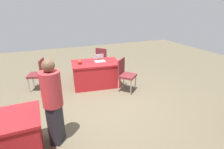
# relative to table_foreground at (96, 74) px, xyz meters

# --- Properties ---
(ground_plane) EXTENTS (14.40, 14.40, 0.00)m
(ground_plane) POSITION_rel_table_foreground_xyz_m (0.11, 1.46, -0.38)
(ground_plane) COLOR brown
(table_foreground) EXTENTS (1.54, 1.07, 0.76)m
(table_foreground) POSITION_rel_table_foreground_xyz_m (0.00, 0.00, 0.00)
(table_foreground) COLOR #AD1E23
(table_foreground) RESTS_ON ground
(chair_near_front) EXTENTS (0.62, 0.62, 0.97)m
(chair_near_front) POSITION_rel_table_foreground_xyz_m (-0.66, 0.72, 0.18)
(chair_near_front) COLOR #9E9993
(chair_near_front) RESTS_ON ground
(chair_tucked_right) EXTENTS (0.55, 0.55, 0.94)m
(chair_tucked_right) POSITION_rel_table_foreground_xyz_m (1.65, -0.34, 0.15)
(chair_tucked_right) COLOR #9E9993
(chair_tucked_right) RESTS_ON ground
(chair_aisle) EXTENTS (0.62, 0.62, 0.97)m
(chair_aisle) POSITION_rel_table_foreground_xyz_m (-0.56, -0.91, 0.18)
(chair_aisle) COLOR #9E9993
(chair_aisle) RESTS_ON ground
(person_attendee_standing) EXTENTS (0.47, 0.47, 1.60)m
(person_attendee_standing) POSITION_rel_table_foreground_xyz_m (1.43, 2.14, 0.51)
(person_attendee_standing) COLOR #26262D
(person_attendee_standing) RESTS_ON ground
(laptop_silver) EXTENTS (0.34, 0.31, 0.21)m
(laptop_silver) POSITION_rel_table_foreground_xyz_m (-0.15, -0.06, 0.42)
(laptop_silver) COLOR silver
(laptop_silver) RESTS_ON table_foreground
(yarn_ball) EXTENTS (0.13, 0.13, 0.13)m
(yarn_ball) POSITION_rel_table_foreground_xyz_m (0.48, -0.00, 0.45)
(yarn_ball) COLOR #B2382D
(yarn_ball) RESTS_ON table_foreground
(scissors_red) EXTENTS (0.18, 0.09, 0.01)m
(scissors_red) POSITION_rel_table_foreground_xyz_m (-0.46, 0.13, 0.38)
(scissors_red) COLOR red
(scissors_red) RESTS_ON table_foreground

